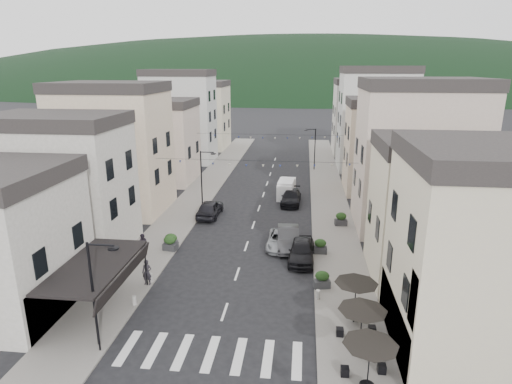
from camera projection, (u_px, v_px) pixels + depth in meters
ground at (202, 381)px, 20.41m from camera, size 700.00×700.00×0.00m
sidewalk_left at (203, 190)px, 51.70m from camera, size 4.00×76.00×0.12m
sidewalk_right at (328, 194)px, 50.09m from camera, size 4.00×76.00×0.12m
hill_backdrop at (299, 87)px, 306.36m from camera, size 640.00×360.00×70.00m
bistro_building at (502, 264)px, 21.25m from camera, size 10.00×8.00×10.00m
boutique_awning at (99, 267)px, 25.07m from camera, size 3.77×7.50×3.28m
buildings_row_left at (159, 132)px, 56.22m from camera, size 10.20×54.16×14.00m
buildings_row_right at (387, 136)px, 51.95m from camera, size 10.20×54.16×14.50m
cafe_terrace at (362, 315)px, 21.59m from camera, size 2.50×8.10×2.53m
streetlamp_left_near at (97, 284)px, 21.90m from camera, size 1.70×0.56×6.00m
streetlamp_left_far at (204, 173)px, 44.77m from camera, size 1.70×0.56×6.00m
streetlamp_right_far at (313, 145)px, 60.68m from camera, size 1.70×0.56×6.00m
bollards at (223, 310)px, 25.53m from camera, size 11.66×10.26×0.60m
bunting_near at (255, 164)px, 39.78m from camera, size 19.00×0.28×0.62m
bunting_far at (269, 137)px, 55.03m from camera, size 19.00×0.28×0.62m
parked_car_a at (302, 251)px, 32.83m from camera, size 2.12×4.88×1.64m
parked_car_b at (288, 238)px, 35.25m from camera, size 2.05×5.10×1.65m
parked_car_c at (280, 240)px, 35.33m from camera, size 2.17×4.57×1.26m
parked_car_d at (291, 197)px, 46.51m from camera, size 2.22×5.09×1.45m
parked_car_e at (210, 208)px, 42.55m from camera, size 2.12×4.96×1.67m
delivery_van at (286, 188)px, 48.81m from camera, size 2.03×4.47×2.09m
pedestrian_a at (147, 272)px, 28.95m from camera, size 0.66×0.44×1.78m
pedestrian_b at (143, 244)px, 33.63m from camera, size 0.86×0.69×1.70m
planter_la at (170, 243)px, 34.45m from camera, size 1.20×0.83×1.23m
planter_lb at (171, 241)px, 34.84m from camera, size 1.28×1.02×1.27m
planter_ra at (322, 280)px, 28.61m from camera, size 1.19×0.84×1.21m
planter_rb at (320, 246)px, 33.92m from camera, size 1.08×0.61×1.19m
planter_rc at (341, 219)px, 39.89m from camera, size 1.18×0.75×1.25m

